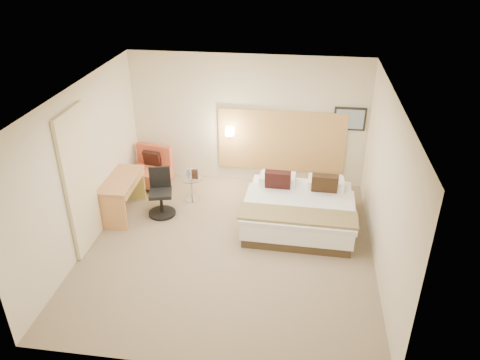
# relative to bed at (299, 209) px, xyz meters

# --- Properties ---
(floor) EXTENTS (4.80, 5.00, 0.02)m
(floor) POSITION_rel_bed_xyz_m (-1.14, -0.91, -0.32)
(floor) COLOR #7F6D56
(floor) RESTS_ON ground
(ceiling) EXTENTS (4.80, 5.00, 0.02)m
(ceiling) POSITION_rel_bed_xyz_m (-1.14, -0.91, 2.40)
(ceiling) COLOR white
(ceiling) RESTS_ON floor
(wall_back) EXTENTS (4.80, 0.02, 2.70)m
(wall_back) POSITION_rel_bed_xyz_m (-1.14, 1.60, 1.04)
(wall_back) COLOR beige
(wall_back) RESTS_ON floor
(wall_front) EXTENTS (4.80, 0.02, 2.70)m
(wall_front) POSITION_rel_bed_xyz_m (-1.14, -3.42, 1.04)
(wall_front) COLOR beige
(wall_front) RESTS_ON floor
(wall_left) EXTENTS (0.02, 5.00, 2.70)m
(wall_left) POSITION_rel_bed_xyz_m (-3.55, -0.91, 1.04)
(wall_left) COLOR beige
(wall_left) RESTS_ON floor
(wall_right) EXTENTS (0.02, 5.00, 2.70)m
(wall_right) POSITION_rel_bed_xyz_m (1.27, -0.91, 1.04)
(wall_right) COLOR beige
(wall_right) RESTS_ON floor
(headboard_panel) EXTENTS (2.60, 0.04, 1.30)m
(headboard_panel) POSITION_rel_bed_xyz_m (-0.44, 1.56, 0.64)
(headboard_panel) COLOR tan
(headboard_panel) RESTS_ON wall_back
(art_frame) EXTENTS (0.62, 0.03, 0.47)m
(art_frame) POSITION_rel_bed_xyz_m (0.88, 1.57, 1.19)
(art_frame) COLOR black
(art_frame) RESTS_ON wall_back
(art_canvas) EXTENTS (0.54, 0.01, 0.39)m
(art_canvas) POSITION_rel_bed_xyz_m (0.88, 1.55, 1.19)
(art_canvas) COLOR #778FA4
(art_canvas) RESTS_ON wall_back
(lamp_arm) EXTENTS (0.02, 0.12, 0.02)m
(lamp_arm) POSITION_rel_bed_xyz_m (-1.49, 1.51, 0.84)
(lamp_arm) COLOR silver
(lamp_arm) RESTS_ON wall_back
(lamp_shade) EXTENTS (0.15, 0.15, 0.15)m
(lamp_shade) POSITION_rel_bed_xyz_m (-1.49, 1.45, 0.84)
(lamp_shade) COLOR #FFEDC6
(lamp_shade) RESTS_ON wall_back
(curtain) EXTENTS (0.06, 0.90, 2.42)m
(curtain) POSITION_rel_bed_xyz_m (-3.50, -1.16, 0.91)
(curtain) COLOR beige
(curtain) RESTS_ON wall_left
(bottle_a) EXTENTS (0.05, 0.05, 0.18)m
(bottle_a) POSITION_rel_bed_xyz_m (-2.18, 0.60, 0.27)
(bottle_a) COLOR #7F96C5
(bottle_a) RESTS_ON side_table
(bottle_b) EXTENTS (0.05, 0.05, 0.18)m
(bottle_b) POSITION_rel_bed_xyz_m (-2.11, 0.63, 0.27)
(bottle_b) COLOR #92C9E2
(bottle_b) RESTS_ON side_table
(menu_folder) EXTENTS (0.12, 0.05, 0.19)m
(menu_folder) POSITION_rel_bed_xyz_m (-2.04, 0.55, 0.28)
(menu_folder) COLOR #3C2318
(menu_folder) RESTS_ON side_table
(bed) EXTENTS (1.99, 1.93, 0.95)m
(bed) POSITION_rel_bed_xyz_m (0.00, 0.00, 0.00)
(bed) COLOR #3D2F1E
(bed) RESTS_ON floor
(lounge_chair) EXTENTS (0.88, 0.80, 0.82)m
(lounge_chair) POSITION_rel_bed_xyz_m (-3.12, 1.08, 0.02)
(lounge_chair) COLOR tan
(lounge_chair) RESTS_ON floor
(side_table) EXTENTS (0.45, 0.45, 0.49)m
(side_table) POSITION_rel_bed_xyz_m (-2.12, 0.57, -0.03)
(side_table) COLOR silver
(side_table) RESTS_ON floor
(desk) EXTENTS (0.58, 1.21, 0.75)m
(desk) POSITION_rel_bed_xyz_m (-3.25, -0.11, 0.28)
(desk) COLOR #B17545
(desk) RESTS_ON floor
(desk_chair) EXTENTS (0.62, 0.62, 0.90)m
(desk_chair) POSITION_rel_bed_xyz_m (-2.57, -0.00, 0.06)
(desk_chair) COLOR black
(desk_chair) RESTS_ON floor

